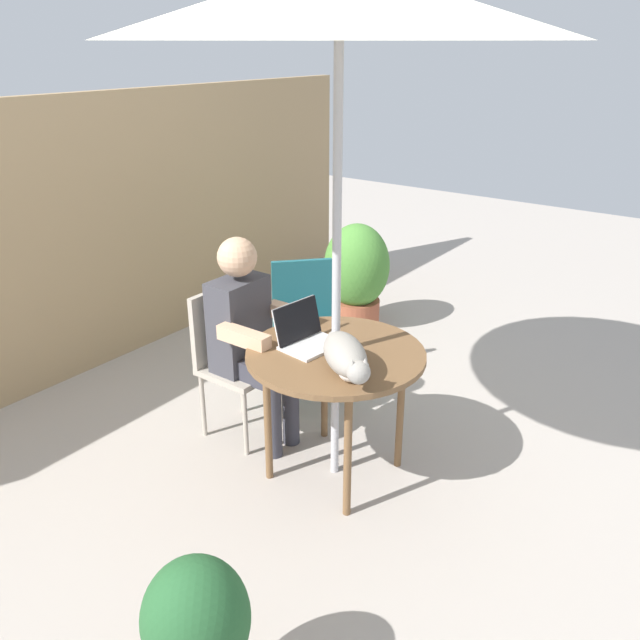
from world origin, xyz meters
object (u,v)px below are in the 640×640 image
patio_umbrella (339,1)px  cat (346,357)px  laptop (304,333)px  potted_plant_by_chair (357,273)px  person_seated (249,331)px  patio_table (336,364)px  chair_occupied (230,351)px  chair_empty (305,318)px

patio_umbrella → cat: 1.55m
laptop → cat: 0.38m
patio_umbrella → potted_plant_by_chair: (1.74, 1.01, -1.89)m
person_seated → cat: (-0.16, -0.77, 0.13)m
person_seated → laptop: 0.43m
patio_table → patio_umbrella: patio_umbrella is taller
chair_occupied → cat: (-0.16, -0.93, 0.30)m
patio_umbrella → chair_empty: patio_umbrella is taller
laptop → chair_occupied: bearing=87.7°
person_seated → laptop: (-0.02, -0.42, 0.11)m
chair_occupied → potted_plant_by_chair: 1.76m
patio_umbrella → cat: bearing=-132.6°
chair_occupied → laptop: size_ratio=2.70×
potted_plant_by_chair → person_seated: bearing=-166.6°
chair_empty → laptop: size_ratio=2.70×
cat → potted_plant_by_chair: 2.27m
cat → patio_table: bearing=47.4°
laptop → potted_plant_by_chair: (1.76, 0.83, -0.34)m
potted_plant_by_chair → patio_umbrella: bearing=-149.8°
chair_empty → cat: (-0.81, -0.88, 0.30)m
patio_table → chair_occupied: bearing=90.0°
chair_occupied → person_seated: size_ratio=0.72×
chair_occupied → chair_empty: size_ratio=1.00×
chair_empty → cat: bearing=-132.7°
cat → potted_plant_by_chair: bearing=32.0°
chair_occupied → patio_table: bearing=-90.0°
patio_table → laptop: bearing=97.1°
cat → chair_empty: bearing=47.3°
chair_empty → patio_table: bearing=-132.8°
potted_plant_by_chair → chair_occupied: bearing=-171.6°
patio_table → person_seated: 0.60m
patio_table → chair_occupied: chair_occupied is taller
patio_umbrella → chair_empty: 2.07m
person_seated → patio_table: bearing=-90.0°
patio_table → cat: bearing=-132.6°
patio_umbrella → person_seated: (0.00, 0.60, -1.66)m
patio_table → cat: cat is taller
cat → potted_plant_by_chair: size_ratio=0.57×
chair_empty → laptop: bearing=-142.3°
cat → potted_plant_by_chair: cat is taller
chair_empty → potted_plant_by_chair: size_ratio=1.02×
chair_occupied → laptop: bearing=-92.3°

